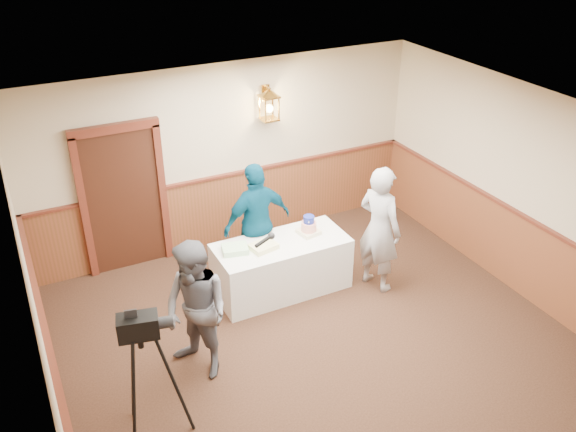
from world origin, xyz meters
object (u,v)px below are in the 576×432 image
baker (379,229)px  assistant_p (257,222)px  sheet_cake_yellow (263,246)px  interviewer (196,311)px  tv_camera_rig (147,386)px  tiered_cake (309,227)px  sheet_cake_green (235,249)px  display_table (281,266)px

baker → assistant_p: baker is taller
sheet_cake_yellow → baker: baker is taller
interviewer → tv_camera_rig: bearing=-72.0°
tiered_cake → tv_camera_rig: (-2.73, -1.77, -0.17)m
sheet_cake_green → baker: bearing=-16.7°
sheet_cake_green → interviewer: bearing=-129.6°
sheet_cake_yellow → assistant_p: 0.51m
display_table → sheet_cake_green: (-0.64, 0.06, 0.41)m
interviewer → sheet_cake_green: bearing=115.3°
display_table → sheet_cake_yellow: size_ratio=5.32×
sheet_cake_yellow → interviewer: 1.59m
assistant_p → sheet_cake_green: bearing=31.0°
sheet_cake_yellow → interviewer: interviewer is taller
sheet_cake_yellow → baker: size_ratio=0.19×
tiered_cake → sheet_cake_yellow: (-0.72, -0.08, -0.07)m
interviewer → assistant_p: (1.38, 1.46, 0.03)m
display_table → interviewer: size_ratio=1.07×
baker → tv_camera_rig: size_ratio=1.18×
sheet_cake_yellow → interviewer: (-1.25, -0.98, 0.06)m
assistant_p → tv_camera_rig: assistant_p is taller
sheet_cake_yellow → baker: 1.57m
sheet_cake_yellow → sheet_cake_green: sheet_cake_green is taller
tiered_cake → baker: 0.95m
interviewer → assistant_p: size_ratio=0.96×
sheet_cake_green → interviewer: (-0.89, -1.08, 0.05)m
display_table → tiered_cake: (0.44, 0.05, 0.48)m
baker → tiered_cake: bearing=37.2°
display_table → assistant_p: (-0.15, 0.45, 0.50)m
display_table → sheet_cake_yellow: 0.50m
interviewer → baker: (2.75, 0.53, 0.06)m
baker → tv_camera_rig: (-3.51, -1.23, -0.21)m
display_table → baker: (1.22, -0.49, 0.52)m
tv_camera_rig → interviewer: bearing=55.6°
sheet_cake_yellow → sheet_cake_green: bearing=164.4°
sheet_cake_green → tv_camera_rig: bearing=-132.7°
display_table → tiered_cake: tiered_cake is taller
display_table → baker: bearing=-22.1°
tiered_cake → sheet_cake_yellow: 0.72m
display_table → sheet_cake_green: 0.76m
display_table → baker: size_ratio=1.00×
sheet_cake_green → tiered_cake: bearing=-0.9°
interviewer → tv_camera_rig: 1.05m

